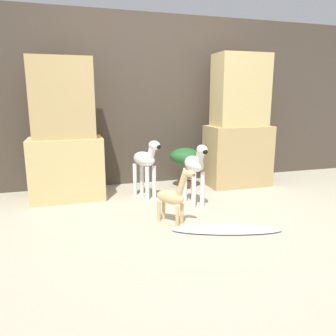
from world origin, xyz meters
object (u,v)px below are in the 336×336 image
object	(u,v)px
zebra_right	(195,167)
potted_palm_front	(185,159)
giraffe_figurine	(173,196)
zebra_left	(146,162)
surfboard	(226,229)

from	to	relation	value
zebra_right	potted_palm_front	size ratio (longest dim) A/B	1.32
giraffe_figurine	potted_palm_front	size ratio (longest dim) A/B	1.02
zebra_right	zebra_left	size ratio (longest dim) A/B	1.00
zebra_right	zebra_left	world-z (taller)	same
surfboard	giraffe_figurine	bearing A→B (deg)	140.68
zebra_left	surfboard	xyz separation A→B (m)	(0.45, -1.18, -0.41)
giraffe_figurine	zebra_right	bearing A→B (deg)	48.15
surfboard	potted_palm_front	bearing A→B (deg)	85.02
potted_palm_front	zebra_right	bearing A→B (deg)	-100.64
giraffe_figurine	potted_palm_front	world-z (taller)	giraffe_figurine
zebra_left	surfboard	distance (m)	1.33
zebra_left	giraffe_figurine	size ratio (longest dim) A/B	1.29
potted_palm_front	zebra_left	bearing A→B (deg)	-155.43
zebra_right	giraffe_figurine	world-z (taller)	zebra_right
giraffe_figurine	potted_palm_front	bearing A→B (deg)	65.35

